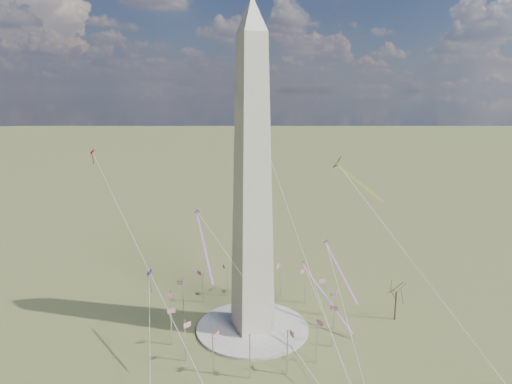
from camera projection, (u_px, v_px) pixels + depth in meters
name	position (u px, v px, depth m)	size (l,w,h in m)	color
ground	(252.00, 329.00, 146.71)	(2000.00, 2000.00, 0.00)	#515A2D
plaza	(252.00, 328.00, 146.62)	(36.00, 36.00, 0.80)	#BAB7AA
washington_monument	(252.00, 183.00, 136.32)	(15.56, 15.56, 100.00)	#ABA290
flagpole_ring	(252.00, 308.00, 145.13)	(54.40, 54.40, 13.00)	silver
tree_near	(397.00, 290.00, 150.35)	(8.65, 8.65, 15.14)	#4C392E
kite_delta_black	(340.00, 166.00, 154.59)	(15.54, 16.23, 15.07)	black
kite_diamond_purple	(149.00, 276.00, 141.11)	(1.80, 2.77, 8.46)	#3A1A79
kite_streamer_left	(337.00, 263.00, 134.01)	(1.80, 19.16, 13.16)	#FF2836
kite_streamer_mid	(202.00, 236.00, 123.79)	(2.82, 21.16, 14.52)	#FF2836
kite_streamer_right	(318.00, 285.00, 151.05)	(7.15, 24.19, 16.86)	#FF2836
kite_small_red	(92.00, 153.00, 149.86)	(1.32, 2.08, 5.06)	red
kite_small_white	(246.00, 90.00, 179.91)	(1.61, 2.33, 4.87)	white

